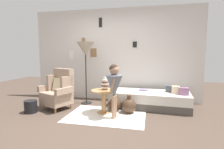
{
  "coord_description": "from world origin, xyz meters",
  "views": [
    {
      "loc": [
        1.03,
        -3.06,
        1.33
      ],
      "look_at": [
        0.15,
        0.95,
        0.85
      ],
      "focal_mm": 28.34,
      "sensor_mm": 36.0,
      "label": 1
    }
  ],
  "objects_px": {
    "side_table": "(104,97)",
    "demijohn_near": "(115,105)",
    "demijohn_far": "(129,106)",
    "magazine_basket": "(31,107)",
    "book_on_daybed": "(144,90)",
    "vase_striped": "(105,84)",
    "daybed": "(149,100)",
    "floor_lamp": "(86,50)",
    "armchair": "(59,91)",
    "person_child": "(114,84)"
  },
  "relations": [
    {
      "from": "daybed",
      "to": "demijohn_near",
      "type": "height_order",
      "value": "daybed"
    },
    {
      "from": "side_table",
      "to": "demijohn_near",
      "type": "height_order",
      "value": "side_table"
    },
    {
      "from": "person_child",
      "to": "demijohn_far",
      "type": "height_order",
      "value": "person_child"
    },
    {
      "from": "daybed",
      "to": "magazine_basket",
      "type": "xyz_separation_m",
      "value": [
        -2.63,
        -0.97,
        -0.06
      ]
    },
    {
      "from": "demijohn_near",
      "to": "demijohn_far",
      "type": "distance_m",
      "value": 0.35
    },
    {
      "from": "demijohn_near",
      "to": "magazine_basket",
      "type": "height_order",
      "value": "demijohn_near"
    },
    {
      "from": "daybed",
      "to": "magazine_basket",
      "type": "bearing_deg",
      "value": -159.76
    },
    {
      "from": "vase_striped",
      "to": "demijohn_near",
      "type": "relative_size",
      "value": 0.76
    },
    {
      "from": "side_table",
      "to": "demijohn_far",
      "type": "relative_size",
      "value": 1.33
    },
    {
      "from": "daybed",
      "to": "demijohn_near",
      "type": "xyz_separation_m",
      "value": [
        -0.79,
        -0.46,
        -0.05
      ]
    },
    {
      "from": "armchair",
      "to": "daybed",
      "type": "xyz_separation_m",
      "value": [
        2.17,
        0.53,
        -0.24
      ]
    },
    {
      "from": "person_child",
      "to": "demijohn_far",
      "type": "bearing_deg",
      "value": 57.25
    },
    {
      "from": "armchair",
      "to": "side_table",
      "type": "height_order",
      "value": "armchair"
    },
    {
      "from": "demijohn_near",
      "to": "demijohn_far",
      "type": "xyz_separation_m",
      "value": [
        0.34,
        -0.07,
        0.01
      ]
    },
    {
      "from": "floor_lamp",
      "to": "book_on_daybed",
      "type": "distance_m",
      "value": 1.83
    },
    {
      "from": "book_on_daybed",
      "to": "demijohn_near",
      "type": "bearing_deg",
      "value": -137.68
    },
    {
      "from": "daybed",
      "to": "floor_lamp",
      "type": "xyz_separation_m",
      "value": [
        -1.67,
        0.03,
        1.22
      ]
    },
    {
      "from": "vase_striped",
      "to": "magazine_basket",
      "type": "height_order",
      "value": "vase_striped"
    },
    {
      "from": "demijohn_near",
      "to": "magazine_basket",
      "type": "xyz_separation_m",
      "value": [
        -1.84,
        -0.51,
        -0.01
      ]
    },
    {
      "from": "demijohn_far",
      "to": "magazine_basket",
      "type": "bearing_deg",
      "value": -168.52
    },
    {
      "from": "demijohn_near",
      "to": "armchair",
      "type": "bearing_deg",
      "value": -177.27
    },
    {
      "from": "daybed",
      "to": "vase_striped",
      "type": "xyz_separation_m",
      "value": [
        -0.98,
        -0.61,
        0.45
      ]
    },
    {
      "from": "daybed",
      "to": "demijohn_far",
      "type": "relative_size",
      "value": 4.71
    },
    {
      "from": "person_child",
      "to": "demijohn_near",
      "type": "height_order",
      "value": "person_child"
    },
    {
      "from": "armchair",
      "to": "person_child",
      "type": "distance_m",
      "value": 1.55
    },
    {
      "from": "armchair",
      "to": "demijohn_far",
      "type": "xyz_separation_m",
      "value": [
        1.73,
        -0.0,
        -0.27
      ]
    },
    {
      "from": "daybed",
      "to": "side_table",
      "type": "xyz_separation_m",
      "value": [
        -1.0,
        -0.65,
        0.18
      ]
    },
    {
      "from": "armchair",
      "to": "demijohn_near",
      "type": "distance_m",
      "value": 1.41
    },
    {
      "from": "demijohn_far",
      "to": "magazine_basket",
      "type": "distance_m",
      "value": 2.23
    },
    {
      "from": "side_table",
      "to": "book_on_daybed",
      "type": "distance_m",
      "value": 1.15
    },
    {
      "from": "daybed",
      "to": "armchair",
      "type": "bearing_deg",
      "value": -166.38
    },
    {
      "from": "demijohn_near",
      "to": "magazine_basket",
      "type": "distance_m",
      "value": 1.91
    },
    {
      "from": "book_on_daybed",
      "to": "demijohn_far",
      "type": "height_order",
      "value": "book_on_daybed"
    },
    {
      "from": "vase_striped",
      "to": "book_on_daybed",
      "type": "relative_size",
      "value": 1.33
    },
    {
      "from": "side_table",
      "to": "demijohn_far",
      "type": "distance_m",
      "value": 0.61
    },
    {
      "from": "floor_lamp",
      "to": "demijohn_near",
      "type": "distance_m",
      "value": 1.62
    },
    {
      "from": "book_on_daybed",
      "to": "demijohn_far",
      "type": "relative_size",
      "value": 0.53
    },
    {
      "from": "demijohn_near",
      "to": "book_on_daybed",
      "type": "bearing_deg",
      "value": 42.32
    },
    {
      "from": "floor_lamp",
      "to": "person_child",
      "type": "distance_m",
      "value": 1.54
    },
    {
      "from": "vase_striped",
      "to": "demijohn_far",
      "type": "height_order",
      "value": "vase_striped"
    },
    {
      "from": "floor_lamp",
      "to": "book_on_daybed",
      "type": "xyz_separation_m",
      "value": [
        1.52,
        0.08,
        -1.01
      ]
    },
    {
      "from": "floor_lamp",
      "to": "vase_striped",
      "type": "bearing_deg",
      "value": -42.92
    },
    {
      "from": "vase_striped",
      "to": "floor_lamp",
      "type": "bearing_deg",
      "value": 137.08
    },
    {
      "from": "demijohn_far",
      "to": "magazine_basket",
      "type": "height_order",
      "value": "demijohn_far"
    },
    {
      "from": "daybed",
      "to": "demijohn_far",
      "type": "bearing_deg",
      "value": -130.27
    },
    {
      "from": "armchair",
      "to": "vase_striped",
      "type": "xyz_separation_m",
      "value": [
        1.19,
        -0.08,
        0.21
      ]
    },
    {
      "from": "person_child",
      "to": "book_on_daybed",
      "type": "height_order",
      "value": "person_child"
    },
    {
      "from": "floor_lamp",
      "to": "person_child",
      "type": "xyz_separation_m",
      "value": [
        0.97,
        -0.96,
        -0.7
      ]
    },
    {
      "from": "side_table",
      "to": "demijohn_near",
      "type": "xyz_separation_m",
      "value": [
        0.21,
        0.19,
        -0.22
      ]
    },
    {
      "from": "floor_lamp",
      "to": "demijohn_far",
      "type": "distance_m",
      "value": 1.84
    }
  ]
}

